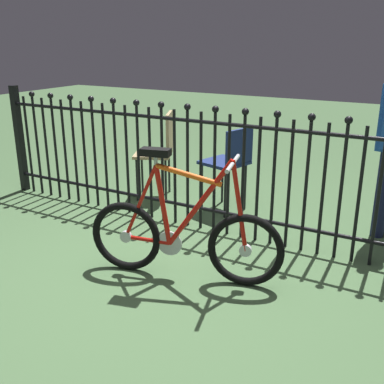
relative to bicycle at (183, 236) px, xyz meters
The scene contains 5 objects.
ground_plane 0.35m from the bicycle, behind, with size 20.00×20.00×0.00m, color #46653E.
iron_fence 0.90m from the bicycle, 104.30° to the left, with size 4.84×0.07×1.14m.
bicycle is the anchor object (origin of this frame).
chair_navy 1.38m from the bicycle, 101.27° to the left, with size 0.47×0.47×0.83m.
chair_tan 1.78m from the bicycle, 128.01° to the left, with size 0.50×0.49×0.90m.
Camera 1 is at (1.63, -2.52, 1.63)m, focal length 42.90 mm.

